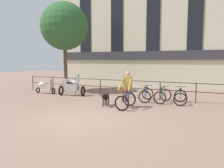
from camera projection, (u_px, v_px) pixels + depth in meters
ground_plane at (80, 119)px, 8.27m from camera, size 60.00×60.00×0.00m
canal_railing at (128, 86)px, 12.88m from camera, size 15.05×0.05×1.05m
building_facade at (154, 20)px, 17.58m from camera, size 18.00×0.72×10.88m
cyclist_with_bike at (127, 92)px, 10.14m from camera, size 0.75×1.21×1.70m
dog at (105, 97)px, 10.57m from camera, size 0.39×0.99×0.64m
parked_motorcycle at (72, 87)px, 13.67m from camera, size 1.69×0.93×1.35m
parked_bicycle_near_lamp at (146, 95)px, 11.79m from camera, size 0.80×1.19×0.86m
parked_bicycle_mid_left at (163, 96)px, 11.42m from camera, size 0.74×1.15×0.86m
parked_bicycle_mid_right at (180, 97)px, 11.05m from camera, size 0.80×1.19×0.86m
parked_scooter at (45, 87)px, 14.56m from camera, size 1.32×0.55×0.96m
tree_canalside_left at (65, 26)px, 15.33m from camera, size 3.35×3.35×6.26m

